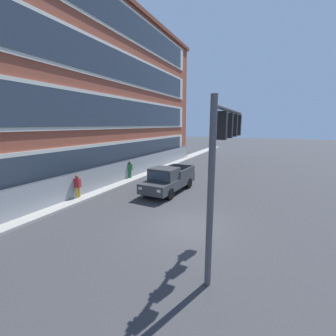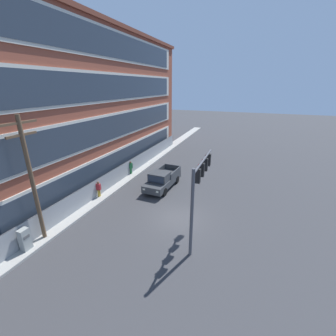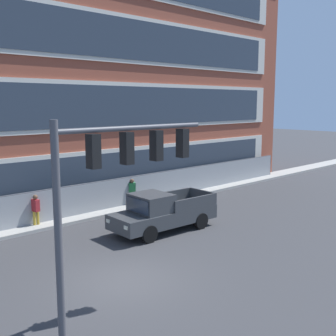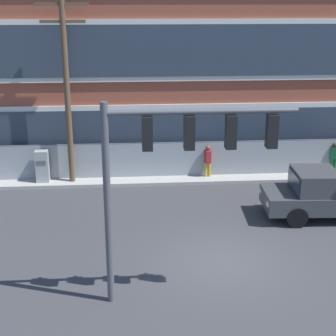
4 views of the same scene
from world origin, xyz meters
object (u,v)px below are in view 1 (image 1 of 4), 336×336
at_px(traffic_signal_mast, 225,144).
at_px(pickup_truck_dark_grey, 168,180).
at_px(pedestrian_near_cabinet, 78,186).
at_px(pedestrian_by_fence, 130,169).

xyz_separation_m(traffic_signal_mast, pickup_truck_dark_grey, (6.66, 5.31, -3.38)).
distance_m(traffic_signal_mast, pedestrian_near_cabinet, 10.89).
bearing_deg(pickup_truck_dark_grey, traffic_signal_mast, -141.43).
bearing_deg(traffic_signal_mast, pickup_truck_dark_grey, 38.57).
bearing_deg(traffic_signal_mast, pedestrian_near_cabinet, 75.95).
bearing_deg(pedestrian_by_fence, traffic_signal_mast, -130.65).
relative_size(traffic_signal_mast, pedestrian_near_cabinet, 3.43).
distance_m(pedestrian_near_cabinet, pedestrian_by_fence, 6.21).
bearing_deg(pedestrian_near_cabinet, pedestrian_by_fence, 0.94).
relative_size(traffic_signal_mast, pickup_truck_dark_grey, 1.04).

